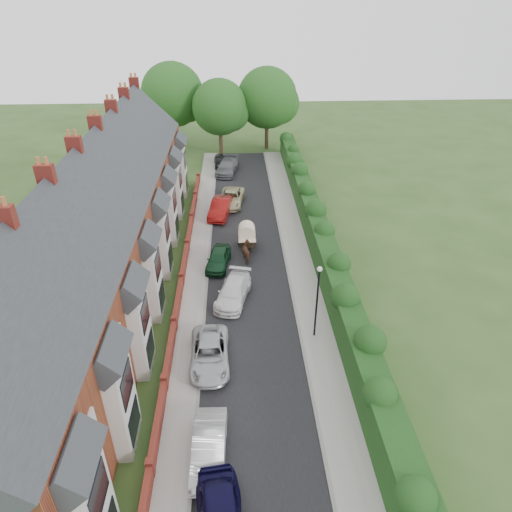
{
  "coord_description": "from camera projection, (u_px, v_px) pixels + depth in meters",
  "views": [
    {
      "loc": [
        -1.28,
        -17.68,
        18.99
      ],
      "look_at": [
        0.07,
        10.3,
        2.2
      ],
      "focal_mm": 32.0,
      "sensor_mm": 36.0,
      "label": 1
    }
  ],
  "objects": [
    {
      "name": "tree_far_back",
      "position": [
        176.0,
        96.0,
        58.11
      ],
      "size": [
        8.4,
        8.0,
        10.82
      ],
      "color": "#332316",
      "rests_on": "ground"
    },
    {
      "name": "car_green",
      "position": [
        218.0,
        259.0,
        35.3
      ],
      "size": [
        2.18,
        4.15,
        1.35
      ],
      "primitive_type": "imported",
      "rotation": [
        0.0,
        0.0,
        -0.15
      ],
      "color": "#10351B",
      "rests_on": "ground"
    },
    {
      "name": "road",
      "position": [
        248.0,
        276.0,
        34.36
      ],
      "size": [
        6.0,
        58.0,
        0.02
      ],
      "primitive_type": "cube",
      "color": "black",
      "rests_on": "ground"
    },
    {
      "name": "kerb_house_side",
      "position": [
        207.0,
        277.0,
        34.2
      ],
      "size": [
        0.18,
        58.0,
        0.13
      ],
      "primitive_type": "cube",
      "color": "gray",
      "rests_on": "ground"
    },
    {
      "name": "ground",
      "position": [
        264.0,
        387.0,
        24.96
      ],
      "size": [
        140.0,
        140.0,
        0.0
      ],
      "primitive_type": "plane",
      "color": "#2D4C1E",
      "rests_on": "ground"
    },
    {
      "name": "tree_far_left",
      "position": [
        222.0,
        108.0,
        56.25
      ],
      "size": [
        7.14,
        6.8,
        9.29
      ],
      "color": "#332316",
      "rests_on": "ground"
    },
    {
      "name": "horse_cart",
      "position": [
        247.0,
        234.0,
        37.34
      ],
      "size": [
        1.45,
        3.21,
        2.31
      ],
      "color": "black",
      "rests_on": "ground"
    },
    {
      "name": "garden_wall_row",
      "position": [
        182.0,
        280.0,
        33.07
      ],
      "size": [
        0.35,
        40.35,
        1.1
      ],
      "color": "maroon",
      "rests_on": "ground"
    },
    {
      "name": "pavement_house_side",
      "position": [
        197.0,
        277.0,
        34.17
      ],
      "size": [
        1.7,
        58.0,
        0.12
      ],
      "primitive_type": "cube",
      "color": "gray",
      "rests_on": "ground"
    },
    {
      "name": "hedge",
      "position": [
        327.0,
        256.0,
        33.78
      ],
      "size": [
        2.1,
        58.0,
        2.85
      ],
      "color": "#123914",
      "rests_on": "ground"
    },
    {
      "name": "kerb_hedge_side",
      "position": [
        288.0,
        275.0,
        34.46
      ],
      "size": [
        0.18,
        58.0,
        0.13
      ],
      "primitive_type": "cube",
      "color": "gray",
      "rests_on": "ground"
    },
    {
      "name": "car_grey",
      "position": [
        227.0,
        167.0,
        52.75
      ],
      "size": [
        3.07,
        5.54,
        1.52
      ],
      "primitive_type": "imported",
      "rotation": [
        0.0,
        0.0,
        -0.19
      ],
      "color": "slate",
      "rests_on": "ground"
    },
    {
      "name": "horse",
      "position": [
        248.0,
        252.0,
        36.0
      ],
      "size": [
        1.17,
        1.9,
        1.5
      ],
      "primitive_type": "imported",
      "rotation": [
        0.0,
        0.0,
        3.36
      ],
      "color": "#55321F",
      "rests_on": "ground"
    },
    {
      "name": "car_beige",
      "position": [
        231.0,
        198.0,
        45.23
      ],
      "size": [
        2.95,
        5.2,
        1.37
      ],
      "primitive_type": "imported",
      "rotation": [
        0.0,
        0.0,
        -0.14
      ],
      "color": "#BBB387",
      "rests_on": "ground"
    },
    {
      "name": "terrace_row",
      "position": [
        95.0,
        234.0,
        30.77
      ],
      "size": [
        9.05,
        40.5,
        11.5
      ],
      "color": "#984926",
      "rests_on": "ground"
    },
    {
      "name": "tree_far_right",
      "position": [
        270.0,
        99.0,
        57.9
      ],
      "size": [
        7.98,
        7.6,
        10.31
      ],
      "color": "#332316",
      "rests_on": "ground"
    },
    {
      "name": "car_silver_b",
      "position": [
        210.0,
        354.0,
        26.24
      ],
      "size": [
        2.32,
        4.84,
        1.33
      ],
      "primitive_type": "imported",
      "rotation": [
        0.0,
        0.0,
        0.02
      ],
      "color": "#B6BABE",
      "rests_on": "ground"
    },
    {
      "name": "car_black",
      "position": [
        221.0,
        161.0,
        54.74
      ],
      "size": [
        1.73,
        3.83,
        1.28
      ],
      "primitive_type": "imported",
      "rotation": [
        0.0,
        0.0,
        0.06
      ],
      "color": "black",
      "rests_on": "ground"
    },
    {
      "name": "car_silver_a",
      "position": [
        209.0,
        448.0,
        20.89
      ],
      "size": [
        1.62,
        4.29,
        1.4
      ],
      "primitive_type": "imported",
      "rotation": [
        0.0,
        0.0,
        -0.03
      ],
      "color": "silver",
      "rests_on": "ground"
    },
    {
      "name": "car_red",
      "position": [
        221.0,
        208.0,
        43.0
      ],
      "size": [
        2.48,
        5.0,
        1.57
      ],
      "primitive_type": "imported",
      "rotation": [
        0.0,
        0.0,
        -0.18
      ],
      "color": "maroon",
      "rests_on": "ground"
    },
    {
      "name": "pavement_hedge_side",
      "position": [
        302.0,
        274.0,
        34.5
      ],
      "size": [
        2.2,
        58.0,
        0.12
      ],
      "primitive_type": "cube",
      "color": "gray",
      "rests_on": "ground"
    },
    {
      "name": "car_white",
      "position": [
        233.0,
        292.0,
        31.49
      ],
      "size": [
        2.99,
        5.0,
        1.36
      ],
      "primitive_type": "imported",
      "rotation": [
        0.0,
        0.0,
        -0.25
      ],
      "color": "white",
      "rests_on": "ground"
    },
    {
      "name": "lamppost",
      "position": [
        318.0,
        293.0,
        26.83
      ],
      "size": [
        0.32,
        0.32,
        5.16
      ],
      "color": "black",
      "rests_on": "ground"
    }
  ]
}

